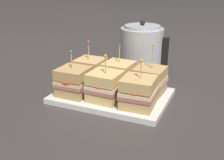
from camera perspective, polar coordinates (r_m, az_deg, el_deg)
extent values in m
plane|color=#383333|center=(0.96, 0.00, -3.72)|extent=(6.00, 6.00, 0.00)
cube|color=silver|center=(0.95, 0.00, -3.45)|extent=(0.37, 0.26, 0.01)
cube|color=silver|center=(0.95, 0.00, -2.95)|extent=(0.37, 0.26, 0.01)
cube|color=tan|center=(0.94, -7.68, -1.98)|extent=(0.10, 0.10, 0.03)
cube|color=#B26B60|center=(0.93, -7.74, -0.70)|extent=(0.10, 0.10, 0.01)
cube|color=beige|center=(0.93, -7.77, -0.09)|extent=(0.10, 0.10, 0.01)
cylinder|color=red|center=(0.91, -8.33, -0.03)|extent=(0.07, 0.07, 0.00)
cube|color=tan|center=(0.92, -7.85, 1.39)|extent=(0.10, 0.10, 0.03)
cylinder|color=tan|center=(0.91, -8.24, 3.75)|extent=(0.00, 0.01, 0.07)
sphere|color=green|center=(0.90, -8.35, 5.71)|extent=(0.01, 0.01, 0.01)
cube|color=tan|center=(0.90, -1.43, -3.01)|extent=(0.10, 0.10, 0.03)
cube|color=#B26B60|center=(0.89, -1.45, -1.68)|extent=(0.11, 0.11, 0.01)
cube|color=beige|center=(0.88, -1.45, -1.04)|extent=(0.10, 0.10, 0.01)
cylinder|color=red|center=(0.87, -1.93, -1.00)|extent=(0.06, 0.06, 0.00)
cube|color=#E0B771|center=(0.87, -1.47, 0.51)|extent=(0.10, 0.10, 0.03)
cylinder|color=tan|center=(0.85, -1.33, 2.84)|extent=(0.00, 0.00, 0.07)
sphere|color=orange|center=(0.84, -1.35, 4.92)|extent=(0.01, 0.01, 0.01)
cube|color=tan|center=(0.86, 5.31, -4.34)|extent=(0.10, 0.10, 0.03)
cube|color=#B26B60|center=(0.85, 5.36, -2.96)|extent=(0.11, 0.11, 0.01)
cube|color=beige|center=(0.84, 5.39, -2.30)|extent=(0.10, 0.10, 0.01)
cylinder|color=red|center=(0.82, 5.03, -2.28)|extent=(0.06, 0.06, 0.00)
cube|color=tan|center=(0.83, 5.45, -0.68)|extent=(0.10, 0.10, 0.03)
cylinder|color=tan|center=(0.82, 5.91, 1.86)|extent=(0.00, 0.01, 0.07)
sphere|color=orange|center=(0.81, 5.99, 3.96)|extent=(0.01, 0.01, 0.01)
cube|color=tan|center=(1.03, -4.35, 0.24)|extent=(0.10, 0.10, 0.03)
cube|color=tan|center=(1.03, -4.39, 1.42)|extent=(0.10, 0.10, 0.01)
cube|color=beige|center=(1.02, -4.40, 1.98)|extent=(0.10, 0.10, 0.01)
cylinder|color=red|center=(1.01, -4.86, 2.06)|extent=(0.06, 0.06, 0.00)
cube|color=tan|center=(1.01, -4.44, 3.34)|extent=(0.10, 0.10, 0.03)
cylinder|color=tan|center=(1.01, -4.80, 5.73)|extent=(0.00, 0.01, 0.07)
sphere|color=purple|center=(1.00, -4.86, 7.67)|extent=(0.01, 0.01, 0.01)
cube|color=tan|center=(0.99, 1.53, -0.65)|extent=(0.10, 0.10, 0.03)
cube|color=tan|center=(0.98, 1.54, 0.57)|extent=(0.11, 0.11, 0.01)
cube|color=beige|center=(0.98, 1.55, 1.16)|extent=(0.10, 0.10, 0.01)
cylinder|color=red|center=(0.96, 1.17, 1.23)|extent=(0.07, 0.07, 0.00)
cube|color=#E0B771|center=(0.97, 1.56, 2.58)|extent=(0.10, 0.10, 0.03)
cylinder|color=tan|center=(0.97, 1.49, 4.98)|extent=(0.00, 0.01, 0.07)
sphere|color=green|center=(0.96, 1.50, 6.83)|extent=(0.01, 0.01, 0.01)
cube|color=tan|center=(0.96, 7.57, -1.58)|extent=(0.10, 0.10, 0.03)
cube|color=tan|center=(0.95, 7.63, -0.33)|extent=(0.11, 0.11, 0.01)
cube|color=beige|center=(0.95, 7.66, 0.28)|extent=(0.10, 0.10, 0.01)
cube|color=tan|center=(0.94, 7.72, 1.50)|extent=(0.10, 0.10, 0.03)
cylinder|color=tan|center=(0.92, 8.22, 4.47)|extent=(0.00, 0.01, 0.09)
sphere|color=orange|center=(0.91, 8.35, 7.09)|extent=(0.01, 0.01, 0.01)
cylinder|color=#B7BABF|center=(1.17, 6.01, 5.83)|extent=(0.18, 0.18, 0.19)
cylinder|color=#B7BABF|center=(1.15, 6.20, 10.71)|extent=(0.14, 0.14, 0.01)
sphere|color=black|center=(1.15, 6.23, 11.50)|extent=(0.02, 0.02, 0.02)
cube|color=black|center=(1.15, 10.79, 5.70)|extent=(0.02, 0.02, 0.11)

